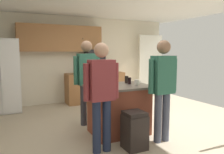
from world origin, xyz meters
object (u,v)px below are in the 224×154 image
at_px(mug_ceramic_white, 137,83).
at_px(person_elder_center, 87,76).
at_px(person_guest_right, 163,84).
at_px(refrigerator, 1,76).
at_px(tumbler_amber, 129,81).
at_px(person_guest_left, 102,90).
at_px(glass_pilsner, 127,79).
at_px(microwave_over_range, 95,55).
at_px(trash_bin, 134,130).
at_px(kitchen_island, 119,109).

bearing_deg(mug_ceramic_white, person_elder_center, 128.45).
xyz_separation_m(person_guest_right, mug_ceramic_white, (-0.18, 0.53, -0.04)).
height_order(refrigerator, tumbler_amber, refrigerator).
height_order(person_guest_left, glass_pilsner, person_guest_left).
bearing_deg(glass_pilsner, person_elder_center, 142.02).
bearing_deg(mug_ceramic_white, glass_pilsner, 94.39).
distance_m(microwave_over_range, mug_ceramic_white, 2.92).
relative_size(refrigerator, person_guest_right, 1.07).
distance_m(person_elder_center, mug_ceramic_white, 1.11).
bearing_deg(person_guest_right, tumbler_amber, -18.66).
bearing_deg(person_guest_left, tumbler_amber, -7.55).
bearing_deg(person_guest_left, refrigerator, 69.22).
relative_size(glass_pilsner, trash_bin, 0.23).
height_order(kitchen_island, mug_ceramic_white, mug_ceramic_white).
distance_m(person_elder_center, tumbler_amber, 0.93).
bearing_deg(microwave_over_range, tumbler_amber, -96.59).
height_order(refrigerator, glass_pilsner, refrigerator).
bearing_deg(person_guest_left, glass_pilsner, -2.32).
bearing_deg(kitchen_island, mug_ceramic_white, -24.39).
distance_m(person_guest_right, trash_bin, 0.92).
height_order(person_elder_center, tumbler_amber, person_elder_center).
bearing_deg(trash_bin, glass_pilsner, 68.30).
bearing_deg(person_guest_left, trash_bin, -58.22).
relative_size(person_guest_right, trash_bin, 2.86).
bearing_deg(tumbler_amber, mug_ceramic_white, -76.65).
distance_m(glass_pilsner, tumbler_amber, 0.15).
bearing_deg(person_guest_left, kitchen_island, 0.00).
bearing_deg(person_elder_center, person_guest_right, 4.24).
xyz_separation_m(kitchen_island, person_guest_left, (-0.61, -0.60, 0.51)).
distance_m(glass_pilsner, trash_bin, 1.22).
distance_m(person_guest_left, tumbler_amber, 1.09).
xyz_separation_m(person_guest_left, trash_bin, (0.52, -0.12, -0.67)).
height_order(kitchen_island, person_guest_left, person_guest_left).
xyz_separation_m(kitchen_island, glass_pilsner, (0.28, 0.21, 0.53)).
xyz_separation_m(person_elder_center, mug_ceramic_white, (0.69, -0.86, -0.06)).
bearing_deg(kitchen_island, tumbler_amber, 12.37).
bearing_deg(refrigerator, person_elder_center, -48.76).
distance_m(person_guest_right, person_guest_left, 1.10).
bearing_deg(refrigerator, trash_bin, -59.80).
relative_size(refrigerator, trash_bin, 3.07).
distance_m(refrigerator, mug_ceramic_white, 3.61).
bearing_deg(trash_bin, kitchen_island, 82.87).
bearing_deg(person_elder_center, glass_pilsner, 24.45).
distance_m(microwave_over_range, person_guest_right, 3.43).
bearing_deg(tumbler_amber, microwave_over_range, 83.41).
xyz_separation_m(person_elder_center, tumbler_amber, (0.64, -0.67, -0.05)).
relative_size(kitchen_island, person_guest_right, 0.66).
relative_size(person_guest_right, mug_ceramic_white, 12.99).
relative_size(kitchen_island, tumbler_amber, 8.86).
distance_m(person_elder_center, trash_bin, 1.65).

